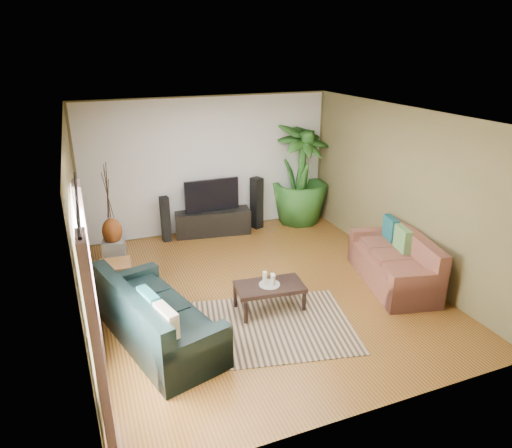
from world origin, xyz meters
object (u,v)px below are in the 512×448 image
speaker_left (165,219)px  pedestal (114,250)px  vase (112,231)px  television (212,195)px  potted_plant (300,174)px  side_table (117,277)px  speaker_right (257,203)px  sofa_right (393,259)px  sofa_left (158,312)px  tv_stand (213,222)px  coffee_table (269,297)px

speaker_left → pedestal: 1.18m
speaker_left → vase: speaker_left is taller
television → potted_plant: bearing=0.0°
pedestal → side_table: 1.19m
potted_plant → vase: (-3.90, -0.51, -0.52)m
potted_plant → pedestal: 4.03m
speaker_right → vase: bearing=170.4°
sofa_right → television: 3.70m
sofa_right → vase: bearing=-108.8°
sofa_left → speaker_right: bearing=-55.2°
sofa_left → speaker_left: (0.72, 3.21, 0.02)m
speaker_left → tv_stand: bearing=-3.2°
side_table → tv_stand: bearing=39.8°
speaker_right → potted_plant: 1.11m
vase → side_table: 1.23m
side_table → television: bearing=39.8°
sofa_left → coffee_table: bearing=-99.9°
sofa_left → speaker_right: (2.61, 3.21, 0.11)m
sofa_left → coffee_table: sofa_left is taller
potted_plant → pedestal: potted_plant is taller
coffee_table → vase: vase is taller
sofa_right → coffee_table: sofa_right is taller
coffee_table → speaker_left: speaker_left is taller
pedestal → vase: 0.36m
side_table → speaker_right: bearing=29.6°
speaker_left → television: bearing=-3.2°
coffee_table → side_table: (-1.99, 1.34, 0.04)m
sofa_right → speaker_left: bearing=-121.9°
television → speaker_left: bearing=180.0°
coffee_table → television: (0.05, 3.03, 0.62)m
sofa_left → coffee_table: (1.62, 0.17, -0.23)m
sofa_right → side_table: 4.34m
sofa_left → television: television is taller
sofa_left → vase: (-0.31, 2.70, 0.12)m
side_table → potted_plant: bearing=23.2°
sofa_left → potted_plant: potted_plant is taller
vase → tv_stand: bearing=14.5°
potted_plant → sofa_left: bearing=-138.2°
pedestal → speaker_left: bearing=26.5°
coffee_table → speaker_right: bearing=78.2°
television → speaker_right: bearing=0.0°
speaker_left → side_table: size_ratio=1.84×
pedestal → speaker_right: bearing=9.9°
tv_stand → speaker_right: 0.99m
potted_plant → vase: size_ratio=4.45×
pedestal → vase: size_ratio=0.78×
sofa_left → television: bearing=-43.4°
sofa_left → sofa_right: 3.76m
pedestal → vase: bearing=0.0°
speaker_left → vase: bearing=-156.7°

